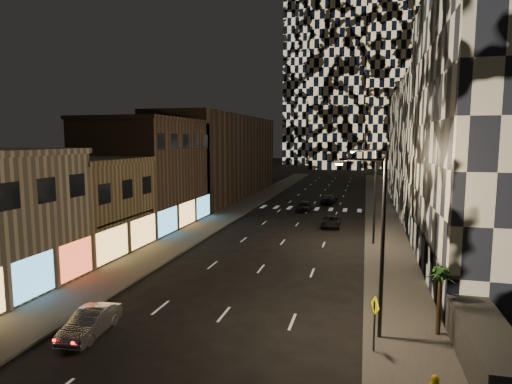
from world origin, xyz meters
The scene contains 21 objects.
sidewalk_left centered at (-10.00, 50.00, 0.07)m, with size 4.00×120.00×0.15m, color #47443F.
sidewalk_right centered at (10.00, 50.00, 0.07)m, with size 4.00×120.00×0.15m, color #47443F.
curb_left centered at (-7.90, 50.00, 0.07)m, with size 0.20×120.00×0.15m, color #4C4C47.
curb_right centered at (7.90, 50.00, 0.07)m, with size 0.20×120.00×0.15m, color #4C4C47.
retail_tan centered at (-17.00, 21.00, 4.00)m, with size 10.00×10.00×8.00m, color #8A7352.
retail_brown centered at (-17.00, 33.50, 6.00)m, with size 10.00×15.00×12.00m, color brown.
retail_filler_left centered at (-17.00, 60.00, 7.00)m, with size 10.00×40.00×14.00m, color brown.
midrise_base centered at (12.30, 24.50, 1.50)m, with size 0.60×25.00×3.00m, color #383838.
plinth_right centered at (13.00, 8.00, 1.00)m, with size 2.00×8.00×2.00m, color #383838.
midrise_filler_right centered at (20.00, 57.00, 9.00)m, with size 16.00×40.00×18.00m, color #232326.
tower_right_mid centered at (35.00, 135.00, 50.00)m, with size 20.00×20.00×100.00m, color black.
tower_left_back centered at (-12.00, 165.00, 60.00)m, with size 24.00×24.00×120.00m, color black.
tower_center_low centered at (-2.00, 140.00, 47.50)m, with size 18.00×18.00×95.00m, color black.
streetlight_near centered at (8.35, 10.00, 5.35)m, with size 2.55×0.25×9.00m.
streetlight_far centered at (8.35, 30.00, 5.35)m, with size 2.55×0.25×9.00m.
car_silver_parked centered at (-5.80, 6.80, 0.68)m, with size 1.44×4.12×1.36m, color #A3A4A9.
car_dark_midlane centered at (-0.50, 47.59, 0.72)m, with size 1.69×4.20×1.43m, color black.
car_dark_oncoming centered at (2.26, 55.53, 0.72)m, with size 2.00×4.93×1.43m, color black.
car_dark_rightlane centered at (4.00, 37.43, 0.61)m, with size 2.04×4.42×1.23m, color black.
ped_sign centered at (8.30, 8.47, 1.94)m, with size 0.36×0.84×2.64m.
palm_tree centered at (11.50, 11.04, 3.06)m, with size 1.80×1.76×3.52m.
Camera 1 is at (7.68, -11.36, 10.05)m, focal length 30.00 mm.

